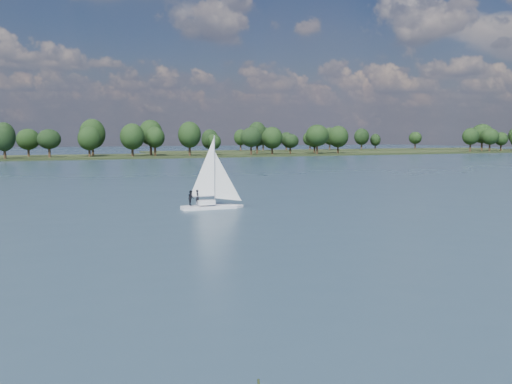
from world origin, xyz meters
TOP-DOWN VIEW (x-y plane):
  - ground at (0.00, 100.00)m, footprint 700.00×700.00m
  - far_shore at (0.00, 212.00)m, footprint 660.00×40.00m
  - far_shore_back at (160.00, 260.00)m, footprint 220.00×30.00m
  - sailboat at (4.09, 44.09)m, footprint 6.87×2.25m
  - treeline at (-14.56, 208.45)m, footprint 562.02×73.97m

SIDE VIEW (x-z plane):
  - ground at x=0.00m, z-range 0.00..0.00m
  - far_shore at x=0.00m, z-range -0.75..0.75m
  - far_shore_back at x=160.00m, z-range -0.70..0.70m
  - sailboat at x=4.09m, z-range -1.97..6.95m
  - treeline at x=-14.56m, z-range -0.85..16.95m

